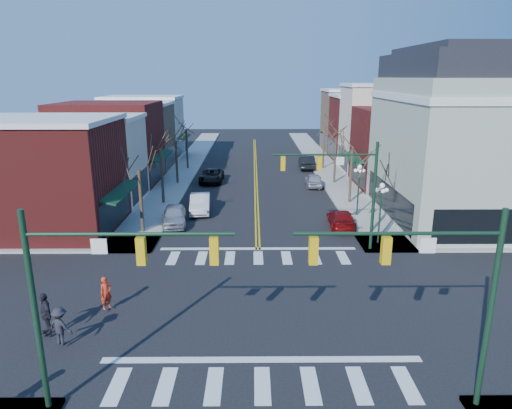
{
  "coord_description": "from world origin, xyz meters",
  "views": [
    {
      "loc": [
        -0.35,
        -20.71,
        11.08
      ],
      "look_at": [
        -0.12,
        8.76,
        2.8
      ],
      "focal_mm": 32.0,
      "sensor_mm": 36.0,
      "label": 1
    }
  ],
  "objects_px": {
    "lamppost_midblock": "(359,181)",
    "car_right_far": "(307,162)",
    "car_left_mid": "(200,203)",
    "car_right_near": "(341,219)",
    "lamppost_corner": "(381,203)",
    "pedestrian_red_a": "(106,293)",
    "car_left_near": "(174,215)",
    "pedestrian_dark_a": "(45,314)",
    "victorian_corner": "(470,136)",
    "car_left_far": "(212,176)",
    "car_right_mid": "(314,180)",
    "pedestrian_dark_b": "(60,326)"
  },
  "relations": [
    {
      "from": "lamppost_corner",
      "to": "pedestrian_red_a",
      "type": "distance_m",
      "value": 18.21
    },
    {
      "from": "lamppost_midblock",
      "to": "pedestrian_red_a",
      "type": "relative_size",
      "value": 2.63
    },
    {
      "from": "car_left_mid",
      "to": "car_right_near",
      "type": "distance_m",
      "value": 11.94
    },
    {
      "from": "car_left_near",
      "to": "car_left_mid",
      "type": "relative_size",
      "value": 0.96
    },
    {
      "from": "car_right_near",
      "to": "pedestrian_dark_b",
      "type": "height_order",
      "value": "pedestrian_dark_b"
    },
    {
      "from": "lamppost_corner",
      "to": "car_right_near",
      "type": "height_order",
      "value": "lamppost_corner"
    },
    {
      "from": "car_left_near",
      "to": "car_right_mid",
      "type": "xyz_separation_m",
      "value": [
        12.43,
        12.63,
        -0.06
      ]
    },
    {
      "from": "car_left_mid",
      "to": "victorian_corner",
      "type": "bearing_deg",
      "value": -9.46
    },
    {
      "from": "car_left_far",
      "to": "car_right_near",
      "type": "height_order",
      "value": "car_left_far"
    },
    {
      "from": "lamppost_corner",
      "to": "car_right_near",
      "type": "distance_m",
      "value": 4.78
    },
    {
      "from": "car_right_far",
      "to": "pedestrian_dark_b",
      "type": "distance_m",
      "value": 41.62
    },
    {
      "from": "car_right_mid",
      "to": "car_right_far",
      "type": "xyz_separation_m",
      "value": [
        0.37,
        9.65,
        0.13
      ]
    },
    {
      "from": "lamppost_corner",
      "to": "car_left_far",
      "type": "relative_size",
      "value": 0.85
    },
    {
      "from": "car_left_far",
      "to": "pedestrian_dark_a",
      "type": "relative_size",
      "value": 2.63
    },
    {
      "from": "lamppost_midblock",
      "to": "car_left_near",
      "type": "xyz_separation_m",
      "value": [
        -14.6,
        -2.01,
        -2.21
      ]
    },
    {
      "from": "car_left_near",
      "to": "pedestrian_dark_b",
      "type": "relative_size",
      "value": 2.62
    },
    {
      "from": "lamppost_midblock",
      "to": "car_right_far",
      "type": "xyz_separation_m",
      "value": [
        -1.8,
        20.26,
        -2.14
      ]
    },
    {
      "from": "victorian_corner",
      "to": "lamppost_midblock",
      "type": "distance_m",
      "value": 9.1
    },
    {
      "from": "victorian_corner",
      "to": "car_left_far",
      "type": "height_order",
      "value": "victorian_corner"
    },
    {
      "from": "lamppost_corner",
      "to": "pedestrian_dark_b",
      "type": "distance_m",
      "value": 20.68
    },
    {
      "from": "car_left_near",
      "to": "car_right_mid",
      "type": "distance_m",
      "value": 17.72
    },
    {
      "from": "car_right_near",
      "to": "car_right_mid",
      "type": "distance_m",
      "value": 13.34
    },
    {
      "from": "lamppost_corner",
      "to": "pedestrian_red_a",
      "type": "height_order",
      "value": "lamppost_corner"
    },
    {
      "from": "car_right_mid",
      "to": "pedestrian_dark_a",
      "type": "bearing_deg",
      "value": 63.56
    },
    {
      "from": "car_left_near",
      "to": "car_left_far",
      "type": "relative_size",
      "value": 0.86
    },
    {
      "from": "lamppost_midblock",
      "to": "car_left_mid",
      "type": "relative_size",
      "value": 0.94
    },
    {
      "from": "car_left_near",
      "to": "pedestrian_dark_a",
      "type": "bearing_deg",
      "value": -108.21
    },
    {
      "from": "victorian_corner",
      "to": "car_right_mid",
      "type": "bearing_deg",
      "value": 133.29
    },
    {
      "from": "car_right_mid",
      "to": "pedestrian_dark_a",
      "type": "height_order",
      "value": "pedestrian_dark_a"
    },
    {
      "from": "car_right_mid",
      "to": "pedestrian_red_a",
      "type": "bearing_deg",
      "value": 64.76
    },
    {
      "from": "victorian_corner",
      "to": "pedestrian_red_a",
      "type": "xyz_separation_m",
      "value": [
        -23.97,
        -15.05,
        -5.69
      ]
    },
    {
      "from": "pedestrian_dark_a",
      "to": "pedestrian_dark_b",
      "type": "height_order",
      "value": "pedestrian_dark_a"
    },
    {
      "from": "victorian_corner",
      "to": "lamppost_midblock",
      "type": "relative_size",
      "value": 3.29
    },
    {
      "from": "car_left_near",
      "to": "car_right_mid",
      "type": "bearing_deg",
      "value": 38.01
    },
    {
      "from": "lamppost_midblock",
      "to": "car_right_far",
      "type": "relative_size",
      "value": 0.87
    },
    {
      "from": "car_left_near",
      "to": "car_right_near",
      "type": "bearing_deg",
      "value": -10.59
    },
    {
      "from": "car_left_mid",
      "to": "car_right_near",
      "type": "relative_size",
      "value": 1.01
    },
    {
      "from": "lamppost_midblock",
      "to": "car_right_near",
      "type": "height_order",
      "value": "lamppost_midblock"
    },
    {
      "from": "victorian_corner",
      "to": "car_right_mid",
      "type": "xyz_separation_m",
      "value": [
        -10.47,
        11.12,
        -5.97
      ]
    },
    {
      "from": "car_left_near",
      "to": "car_left_far",
      "type": "height_order",
      "value": "car_left_near"
    },
    {
      "from": "pedestrian_red_a",
      "to": "pedestrian_dark_a",
      "type": "distance_m",
      "value": 2.97
    },
    {
      "from": "lamppost_midblock",
      "to": "pedestrian_dark_a",
      "type": "relative_size",
      "value": 2.23
    },
    {
      "from": "car_left_near",
      "to": "pedestrian_dark_b",
      "type": "xyz_separation_m",
      "value": [
        -2.04,
        -16.61,
        0.24
      ]
    },
    {
      "from": "car_right_far",
      "to": "pedestrian_dark_b",
      "type": "bearing_deg",
      "value": 70.57
    },
    {
      "from": "car_right_far",
      "to": "pedestrian_red_a",
      "type": "relative_size",
      "value": 3.04
    },
    {
      "from": "victorian_corner",
      "to": "car_right_far",
      "type": "xyz_separation_m",
      "value": [
        -10.1,
        20.76,
        -5.83
      ]
    },
    {
      "from": "lamppost_corner",
      "to": "car_right_mid",
      "type": "distance_m",
      "value": 17.4
    },
    {
      "from": "car_right_near",
      "to": "pedestrian_dark_b",
      "type": "xyz_separation_m",
      "value": [
        -14.84,
        -15.91,
        0.33
      ]
    },
    {
      "from": "victorian_corner",
      "to": "car_right_near",
      "type": "relative_size",
      "value": 3.12
    },
    {
      "from": "car_left_near",
      "to": "pedestrian_dark_b",
      "type": "height_order",
      "value": "pedestrian_dark_b"
    }
  ]
}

